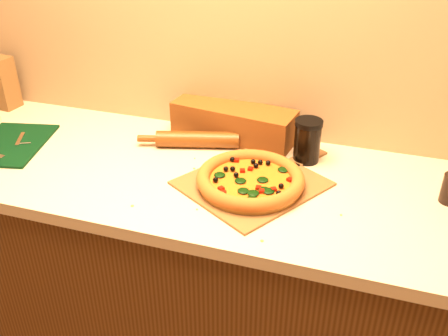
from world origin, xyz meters
TOP-DOWN VIEW (x-y plane):
  - cabinet at (0.00, 1.43)m, footprint 2.80×0.65m
  - countertop at (0.00, 1.43)m, footprint 2.84×0.68m
  - pizza_peel at (0.18, 1.42)m, footprint 0.49×0.55m
  - pizza at (0.17, 1.38)m, footprint 0.32×0.32m
  - cutting_board at (-0.69, 1.39)m, footprint 0.29×0.36m
  - bottle_cap at (-0.67, 1.35)m, footprint 0.04×0.04m
  - rolling_pin at (-0.07, 1.58)m, footprint 0.41×0.14m
  - bread_bag at (0.03, 1.69)m, footprint 0.45×0.20m
  - paper_bag at (-0.93, 1.68)m, footprint 0.11×0.09m
  - dark_jar at (0.30, 1.61)m, footprint 0.09×0.09m

SIDE VIEW (x-z plane):
  - cabinet at x=0.00m, z-range 0.00..0.86m
  - countertop at x=0.00m, z-range 0.86..0.90m
  - bottle_cap at x=-0.67m, z-range 0.90..0.91m
  - pizza_peel at x=0.18m, z-range 0.90..0.91m
  - cutting_board at x=-0.69m, z-range 0.89..0.92m
  - rolling_pin at x=-0.07m, z-range 0.90..0.96m
  - pizza at x=0.17m, z-range 0.91..0.95m
  - bread_bag at x=0.03m, z-range 0.90..1.02m
  - dark_jar at x=0.30m, z-range 0.90..1.04m
  - paper_bag at x=-0.93m, z-range 0.90..1.11m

